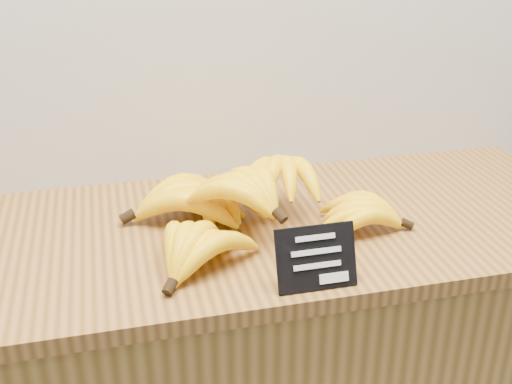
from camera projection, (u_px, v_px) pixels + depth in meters
The scene contains 3 objects.
counter_top at pixel (250, 231), 1.23m from camera, with size 1.38×0.54×0.03m, color olive.
chalkboard_sign at pixel (316, 258), 1.01m from camera, with size 0.13×0.01×0.10m, color black.
banana_pile at pixel (238, 200), 1.20m from camera, with size 0.53×0.39×0.12m.
Camera 1 is at (-0.14, 1.70, 1.51)m, focal length 45.00 mm.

